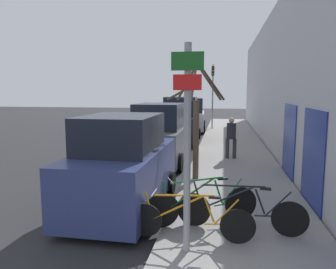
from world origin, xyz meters
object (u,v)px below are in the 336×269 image
at_px(street_tree, 196,123).
at_px(parked_car_3, 191,116).
at_px(bicycle_1, 240,211).
at_px(bicycle_2, 203,204).
at_px(parked_car_0, 123,167).
at_px(traffic_light, 213,88).
at_px(signpost, 187,143).
at_px(pedestrian_near, 231,135).
at_px(parked_car_1, 160,137).
at_px(bicycle_0, 190,220).
at_px(parked_car_2, 181,122).

bearing_deg(street_tree, parked_car_3, 96.30).
xyz_separation_m(bicycle_1, bicycle_2, (-0.73, 0.24, 0.01)).
relative_size(parked_car_0, traffic_light, 0.94).
relative_size(signpost, traffic_light, 0.76).
bearing_deg(parked_car_0, signpost, -49.53).
xyz_separation_m(parked_car_0, pedestrian_near, (2.65, 5.76, 0.06)).
bearing_deg(pedestrian_near, parked_car_1, -169.04).
relative_size(signpost, bicycle_0, 1.49).
bearing_deg(bicycle_2, pedestrian_near, -29.14).
relative_size(bicycle_1, street_tree, 0.69).
xyz_separation_m(parked_car_0, parked_car_3, (0.08, 15.65, 0.01)).
xyz_separation_m(bicycle_0, traffic_light, (-0.25, 17.84, 2.51)).
relative_size(parked_car_2, pedestrian_near, 2.66).
bearing_deg(bicycle_2, traffic_light, -21.80).
bearing_deg(parked_car_0, bicycle_2, -24.99).
bearing_deg(bicycle_1, parked_car_1, 30.36).
height_order(signpost, pedestrian_near, signpost).
bearing_deg(parked_car_2, bicycle_1, -79.49).
height_order(bicycle_1, traffic_light, traffic_light).
xyz_separation_m(parked_car_1, pedestrian_near, (2.73, 0.73, 0.04)).
distance_m(bicycle_2, traffic_light, 17.25).
bearing_deg(traffic_light, parked_car_1, -98.27).
bearing_deg(parked_car_0, traffic_light, 85.35).
height_order(signpost, parked_car_3, signpost).
relative_size(bicycle_1, parked_car_0, 0.58).
distance_m(parked_car_0, parked_car_3, 15.65).
bearing_deg(street_tree, parked_car_1, 122.35).
relative_size(bicycle_2, pedestrian_near, 1.34).
bearing_deg(parked_car_2, pedestrian_near, -63.46).
distance_m(parked_car_0, street_tree, 3.04).
bearing_deg(parked_car_3, traffic_light, 14.69).
relative_size(parked_car_0, street_tree, 1.18).
bearing_deg(traffic_light, pedestrian_near, -83.87).
bearing_deg(parked_car_3, street_tree, -86.98).
bearing_deg(bicycle_2, parked_car_1, -4.42).
bearing_deg(street_tree, traffic_light, 89.95).
distance_m(parked_car_1, traffic_light, 11.39).
distance_m(signpost, bicycle_0, 1.53).
bearing_deg(parked_car_1, parked_car_2, 89.54).
height_order(signpost, parked_car_2, signpost).
xyz_separation_m(parked_car_1, parked_car_3, (0.15, 10.62, -0.02)).
xyz_separation_m(signpost, street_tree, (-0.23, 4.62, -0.11)).
xyz_separation_m(parked_car_0, traffic_light, (1.54, 16.12, 2.00)).
relative_size(parked_car_1, parked_car_2, 0.96).
height_order(bicycle_0, parked_car_0, parked_car_0).
xyz_separation_m(signpost, parked_car_3, (-1.69, 17.77, -0.95)).
height_order(parked_car_2, parked_car_3, parked_car_2).
xyz_separation_m(bicycle_1, parked_car_1, (-2.76, 6.21, 0.51)).
xyz_separation_m(pedestrian_near, street_tree, (-1.12, -3.26, 0.79)).
height_order(parked_car_0, parked_car_2, parked_car_2).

